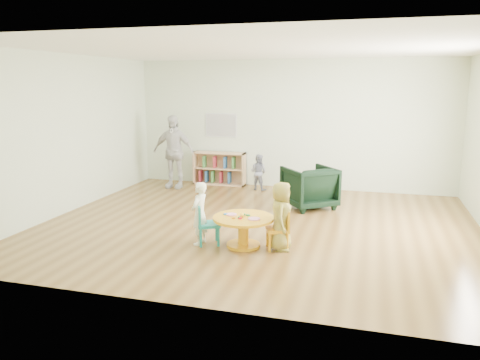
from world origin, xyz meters
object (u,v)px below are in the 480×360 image
at_px(armchair, 309,187).
at_px(child_left, 200,213).
at_px(activity_table, 243,226).
at_px(kid_chair_left, 206,223).
at_px(child_right, 281,216).
at_px(bookshelf, 219,169).
at_px(adult_caretaker, 173,152).
at_px(kid_chair_right, 280,228).
at_px(toddler, 258,172).

distance_m(armchair, child_left, 2.77).
relative_size(activity_table, kid_chair_left, 1.48).
relative_size(child_left, child_right, 0.95).
distance_m(activity_table, child_right, 0.57).
bearing_deg(kid_chair_left, armchair, 129.79).
relative_size(bookshelf, armchair, 1.40).
distance_m(kid_chair_left, bookshelf, 4.13).
bearing_deg(kid_chair_left, adult_caretaker, -174.50).
relative_size(activity_table, kid_chair_right, 1.52).
relative_size(kid_chair_left, armchair, 0.68).
xyz_separation_m(child_left, toddler, (-0.02, 3.67, -0.06)).
bearing_deg(child_left, toddler, -171.00).
bearing_deg(adult_caretaker, toddler, 8.09).
bearing_deg(adult_caretaker, activity_table, -53.11).
relative_size(kid_chair_left, child_right, 0.61).
distance_m(activity_table, kid_chair_right, 0.53).
xyz_separation_m(kid_chair_left, child_left, (-0.08, -0.02, 0.14)).
height_order(kid_chair_right, armchair, armchair).
distance_m(activity_table, bookshelf, 4.26).
bearing_deg(bookshelf, toddler, -18.31).
height_order(bookshelf, child_right, child_right).
relative_size(kid_chair_right, adult_caretaker, 0.35).
xyz_separation_m(kid_chair_right, toddler, (-1.17, 3.55, 0.09)).
xyz_separation_m(bookshelf, adult_caretaker, (-0.86, -0.61, 0.44)).
bearing_deg(kid_chair_left, toddler, 156.78).
bearing_deg(toddler, kid_chair_right, 121.91).
xyz_separation_m(toddler, adult_caretaker, (-1.87, -0.28, 0.41)).
relative_size(kid_chair_right, armchair, 0.66).
distance_m(child_right, adult_caretaker, 4.51).
bearing_deg(child_left, child_right, 103.42).
height_order(armchair, toddler, toddler).
relative_size(armchair, child_left, 0.94).
xyz_separation_m(child_left, child_right, (1.17, 0.10, 0.02)).
bearing_deg(child_left, bookshelf, -156.90).
xyz_separation_m(activity_table, adult_caretaker, (-2.52, 3.31, 0.51)).
relative_size(toddler, adult_caretaker, 0.49).
relative_size(kid_chair_left, toddler, 0.75).
xyz_separation_m(activity_table, child_left, (-0.63, -0.08, 0.16)).
xyz_separation_m(bookshelf, child_right, (2.19, -3.91, 0.12)).
bearing_deg(child_left, armchair, 161.97).
height_order(kid_chair_right, bookshelf, bookshelf).
relative_size(armchair, toddler, 1.09).
height_order(kid_chair_left, bookshelf, bookshelf).
distance_m(kid_chair_right, bookshelf, 4.46).
bearing_deg(kid_chair_left, bookshelf, 170.76).
bearing_deg(kid_chair_right, bookshelf, 9.14).
xyz_separation_m(child_right, adult_caretaker, (-3.05, 3.30, 0.32)).
relative_size(kid_chair_right, child_right, 0.59).
bearing_deg(kid_chair_right, activity_table, 73.85).
height_order(activity_table, child_right, child_right).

